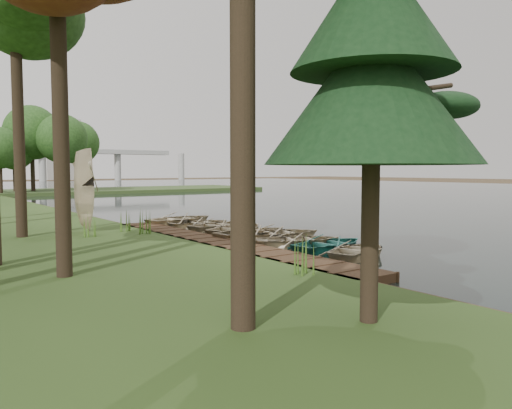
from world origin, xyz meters
TOP-DOWN VIEW (x-y plane):
  - ground at (0.00, 0.00)m, footprint 300.00×300.00m
  - water at (30.00, 20.00)m, footprint 130.00×200.00m
  - boardwalk at (-1.60, 0.00)m, footprint 1.60×16.00m
  - peninsula at (8.00, 50.00)m, footprint 50.00×14.00m
  - far_trees at (4.67, 50.00)m, footprint 45.60×5.60m
  - bridge at (12.31, 120.00)m, footprint 95.90×4.00m
  - building_a at (30.00, 140.00)m, footprint 10.00×8.00m
  - rowboat_0 at (1.21, -4.81)m, footprint 3.60×3.03m
  - rowboat_1 at (1.29, -3.33)m, footprint 3.45×2.58m
  - rowboat_2 at (0.91, -1.92)m, footprint 4.09×3.58m
  - rowboat_3 at (1.28, -0.19)m, footprint 4.39×3.64m
  - rowboat_4 at (0.79, 0.84)m, footprint 3.89×2.94m
  - rowboat_5 at (1.07, 2.44)m, footprint 4.28×3.70m
  - rowboat_6 at (1.25, 4.38)m, footprint 3.74×3.04m
  - rowboat_7 at (1.06, 5.98)m, footprint 3.50×2.72m
  - rowboat_8 at (0.84, 7.48)m, footprint 4.32×3.40m
  - stored_rowboat at (-4.68, 5.78)m, footprint 3.77×2.76m
  - pine_tree at (-4.77, -10.41)m, footprint 3.80×3.80m
  - reeds_0 at (-2.96, -6.63)m, footprint 0.60×0.60m
  - reeds_1 at (-2.95, 3.66)m, footprint 0.60×0.60m
  - reeds_2 at (-5.15, 4.09)m, footprint 0.60×0.60m
  - reeds_3 at (-3.30, 5.05)m, footprint 0.60×0.60m

SIDE VIEW (x-z plane):
  - ground at x=0.00m, z-range 0.00..0.00m
  - water at x=30.00m, z-range 0.00..0.05m
  - boardwalk at x=-1.60m, z-range 0.00..0.30m
  - peninsula at x=8.00m, z-range 0.00..0.45m
  - rowboat_0 at x=1.21m, z-range 0.05..0.69m
  - rowboat_7 at x=1.06m, z-range 0.05..0.71m
  - rowboat_1 at x=1.29m, z-range 0.05..0.73m
  - rowboat_6 at x=1.25m, z-range 0.05..0.73m
  - rowboat_2 at x=0.91m, z-range 0.05..0.75m
  - rowboat_5 at x=1.07m, z-range 0.05..0.79m
  - rowboat_4 at x=0.79m, z-range 0.05..0.81m
  - rowboat_3 at x=1.28m, z-range 0.05..0.84m
  - rowboat_8 at x=0.84m, z-range 0.05..0.86m
  - stored_rowboat at x=-4.68m, z-range 0.30..1.06m
  - reeds_2 at x=-5.15m, z-range 0.30..1.24m
  - reeds_3 at x=-3.30m, z-range 0.30..1.25m
  - reeds_0 at x=-2.96m, z-range 0.30..1.27m
  - reeds_1 at x=-2.95m, z-range 0.30..1.39m
  - pine_tree at x=-4.77m, z-range 1.21..9.14m
  - far_trees at x=4.67m, z-range 2.03..10.83m
  - bridge at x=12.31m, z-range 2.78..11.38m
  - building_a at x=30.00m, z-range 0.00..18.00m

